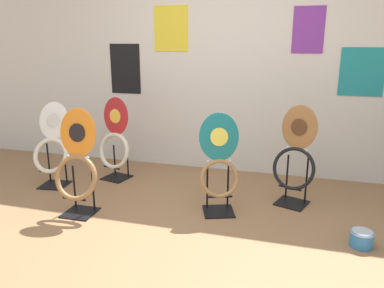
% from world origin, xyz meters
% --- Properties ---
extents(ground_plane, '(14.00, 14.00, 0.00)m').
position_xyz_m(ground_plane, '(0.00, 0.00, 0.00)').
color(ground_plane, '#8E6642').
extents(wall_back, '(8.00, 0.07, 2.60)m').
position_xyz_m(wall_back, '(0.00, 2.00, 1.30)').
color(wall_back, silver).
rests_on(wall_back, ground_plane).
extents(toilet_seat_display_crimson_swirl, '(0.44, 0.34, 0.94)m').
position_xyz_m(toilet_seat_display_crimson_swirl, '(-1.09, 1.33, 0.40)').
color(toilet_seat_display_crimson_swirl, black).
rests_on(toilet_seat_display_crimson_swirl, ground_plane).
extents(toilet_seat_display_orange_sun, '(0.42, 0.28, 0.97)m').
position_xyz_m(toilet_seat_display_orange_sun, '(-0.99, 0.41, 0.45)').
color(toilet_seat_display_orange_sun, black).
rests_on(toilet_seat_display_orange_sun, ground_plane).
extents(toilet_seat_display_white_plain, '(0.42, 0.35, 0.91)m').
position_xyz_m(toilet_seat_display_white_plain, '(-1.64, 0.95, 0.43)').
color(toilet_seat_display_white_plain, black).
rests_on(toilet_seat_display_white_plain, ground_plane).
extents(toilet_seat_display_teal_sax, '(0.41, 0.36, 0.93)m').
position_xyz_m(toilet_seat_display_teal_sax, '(0.23, 0.79, 0.46)').
color(toilet_seat_display_teal_sax, black).
rests_on(toilet_seat_display_teal_sax, ground_plane).
extents(toilet_seat_display_woodgrain, '(0.44, 0.36, 0.97)m').
position_xyz_m(toilet_seat_display_woodgrain, '(0.89, 1.16, 0.48)').
color(toilet_seat_display_woodgrain, black).
rests_on(toilet_seat_display_woodgrain, ground_plane).
extents(paint_can, '(0.18, 0.18, 0.13)m').
position_xyz_m(paint_can, '(1.43, 0.49, 0.07)').
color(paint_can, teal).
rests_on(paint_can, ground_plane).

